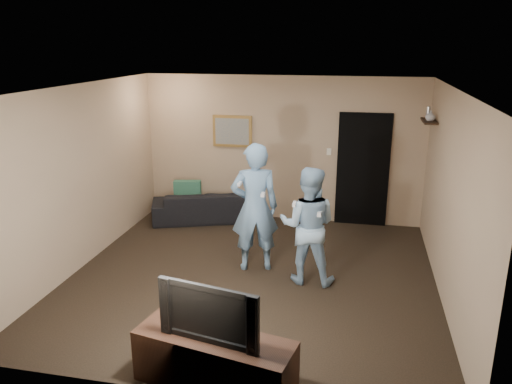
% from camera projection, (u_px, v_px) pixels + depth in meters
% --- Properties ---
extents(ground, '(5.00, 5.00, 0.00)m').
position_uv_depth(ground, '(252.00, 276.00, 6.99)').
color(ground, black).
rests_on(ground, ground).
extents(ceiling, '(5.00, 5.00, 0.04)m').
position_uv_depth(ceiling, '(252.00, 88.00, 6.23)').
color(ceiling, silver).
rests_on(ceiling, wall_back).
extents(wall_back, '(5.00, 0.04, 2.60)m').
position_uv_depth(wall_back, '(281.00, 149.00, 8.95)').
color(wall_back, tan).
rests_on(wall_back, ground).
extents(wall_front, '(5.00, 0.04, 2.60)m').
position_uv_depth(wall_front, '(190.00, 268.00, 4.27)').
color(wall_front, tan).
rests_on(wall_front, ground).
extents(wall_left, '(0.04, 5.00, 2.60)m').
position_uv_depth(wall_left, '(81.00, 177.00, 7.10)').
color(wall_left, tan).
rests_on(wall_left, ground).
extents(wall_right, '(0.04, 5.00, 2.60)m').
position_uv_depth(wall_right, '(451.00, 199.00, 6.12)').
color(wall_right, tan).
rests_on(wall_right, ground).
extents(sofa, '(2.01, 1.32, 0.55)m').
position_uv_depth(sofa, '(205.00, 205.00, 9.14)').
color(sofa, black).
rests_on(sofa, ground).
extents(throw_pillow, '(0.51, 0.25, 0.49)m').
position_uv_depth(throw_pillow, '(188.00, 194.00, 9.14)').
color(throw_pillow, '#1B523F').
rests_on(throw_pillow, sofa).
extents(painting_frame, '(0.72, 0.05, 0.57)m').
position_uv_depth(painting_frame, '(232.00, 131.00, 9.02)').
color(painting_frame, olive).
rests_on(painting_frame, wall_back).
extents(painting_canvas, '(0.62, 0.01, 0.47)m').
position_uv_depth(painting_canvas, '(232.00, 131.00, 8.99)').
color(painting_canvas, slate).
rests_on(painting_canvas, painting_frame).
extents(doorway, '(0.90, 0.06, 2.00)m').
position_uv_depth(doorway, '(363.00, 170.00, 8.72)').
color(doorway, black).
rests_on(doorway, ground).
extents(light_switch, '(0.08, 0.02, 0.12)m').
position_uv_depth(light_switch, '(329.00, 152.00, 8.76)').
color(light_switch, silver).
rests_on(light_switch, wall_back).
extents(wall_shelf, '(0.20, 0.60, 0.03)m').
position_uv_depth(wall_shelf, '(429.00, 121.00, 7.62)').
color(wall_shelf, black).
rests_on(wall_shelf, wall_right).
extents(shelf_vase, '(0.18, 0.18, 0.16)m').
position_uv_depth(shelf_vase, '(430.00, 116.00, 7.52)').
color(shelf_vase, silver).
rests_on(shelf_vase, wall_shelf).
extents(shelf_figurine, '(0.06, 0.06, 0.18)m').
position_uv_depth(shelf_figurine, '(428.00, 112.00, 7.79)').
color(shelf_figurine, '#B5B5B9').
rests_on(shelf_figurine, wall_shelf).
extents(tv_console, '(1.60, 0.79, 0.55)m').
position_uv_depth(tv_console, '(215.00, 362.00, 4.72)').
color(tv_console, black).
rests_on(tv_console, ground).
extents(television, '(1.00, 0.32, 0.57)m').
position_uv_depth(television, '(213.00, 310.00, 4.56)').
color(television, black).
rests_on(television, tv_console).
extents(wii_player_left, '(0.77, 0.62, 1.85)m').
position_uv_depth(wii_player_left, '(255.00, 207.00, 7.00)').
color(wii_player_left, '#6B93BA').
rests_on(wii_player_left, ground).
extents(wii_player_right, '(0.79, 0.62, 1.61)m').
position_uv_depth(wii_player_right, '(308.00, 225.00, 6.65)').
color(wii_player_right, '#95BAD8').
rests_on(wii_player_right, ground).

